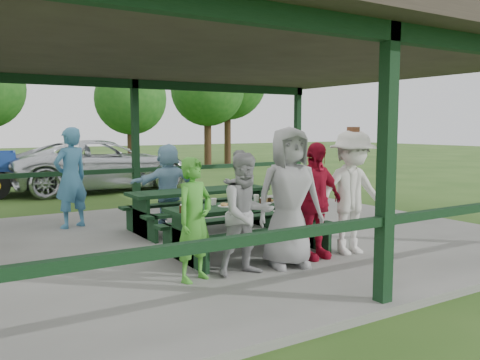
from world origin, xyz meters
TOP-DOWN VIEW (x-y plane):
  - ground at (0.00, 0.00)m, footprint 90.00×90.00m
  - concrete_slab at (0.00, 0.00)m, footprint 10.00×8.00m
  - pavilion_structure at (0.00, 0.00)m, footprint 10.60×8.60m
  - picnic_table_near at (-0.11, -1.20)m, footprint 2.46×1.39m
  - picnic_table_far at (0.12, 0.80)m, footprint 2.68×1.39m
  - table_setting at (-0.17, -1.19)m, footprint 2.46×0.45m
  - contestant_green at (-1.41, -2.02)m, footprint 0.65×0.54m
  - contestant_grey_left at (-0.72, -2.15)m, footprint 0.81×0.65m
  - contestant_grey_mid at (-0.02, -2.13)m, footprint 1.06×0.82m
  - contestant_red at (0.55, -1.98)m, footprint 1.01×0.44m
  - contestant_white_fedora at (1.21, -2.06)m, footprint 1.30×0.88m
  - spectator_lblue at (-0.13, 1.68)m, footprint 1.51×0.61m
  - spectator_blue at (-1.88, 2.23)m, footprint 0.82×0.68m
  - spectator_grey at (1.47, 1.62)m, footprint 0.71×0.57m
  - pickup_truck at (0.62, 8.32)m, footprint 5.79×2.70m
  - tree_mid at (3.25, 13.04)m, footprint 2.99×2.99m
  - tree_right at (7.83, 14.78)m, footprint 3.62×3.62m
  - tree_far_right at (9.90, 16.34)m, footprint 4.23×4.23m

SIDE VIEW (x-z plane):
  - ground at x=0.00m, z-range 0.00..0.00m
  - concrete_slab at x=0.00m, z-range 0.00..0.10m
  - picnic_table_near at x=-0.11m, z-range 0.20..0.95m
  - picnic_table_far at x=0.12m, z-range 0.20..0.95m
  - pickup_truck at x=0.62m, z-range 0.00..1.60m
  - spectator_grey at x=1.47m, z-range 0.10..1.52m
  - contestant_green at x=-1.41m, z-range 0.10..1.64m
  - table_setting at x=-0.17m, z-range 0.83..0.93m
  - contestant_grey_left at x=-0.72m, z-range 0.10..1.69m
  - spectator_lblue at x=-0.13m, z-range 0.10..1.69m
  - contestant_red at x=0.55m, z-range 0.10..1.80m
  - contestant_white_fedora at x=1.21m, z-range 0.08..1.99m
  - spectator_blue at x=-1.88m, z-range 0.10..2.01m
  - contestant_grey_mid at x=-0.02m, z-range 0.10..2.02m
  - tree_mid at x=3.25m, z-range 0.82..5.48m
  - pavilion_structure at x=0.00m, z-range 1.55..4.79m
  - tree_right at x=7.83m, z-range 1.00..6.66m
  - tree_far_right at x=9.90m, z-range 1.17..7.78m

